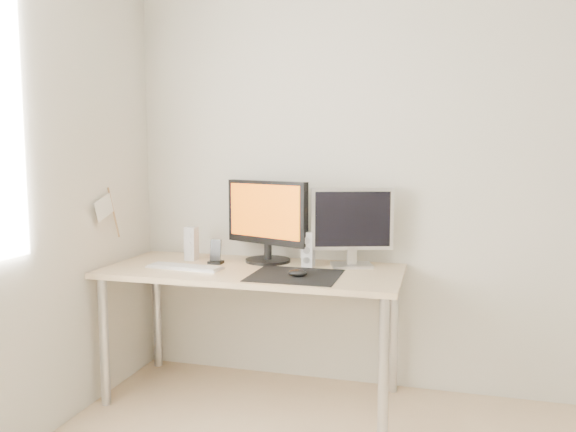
{
  "coord_description": "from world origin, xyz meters",
  "views": [
    {
      "loc": [
        0.04,
        -1.45,
        1.35
      ],
      "look_at": [
        -0.76,
        1.48,
        1.01
      ],
      "focal_mm": 35.0,
      "sensor_mm": 36.0,
      "label": 1
    }
  ],
  "objects_px": {
    "mouse": "(297,273)",
    "keyboard": "(185,267)",
    "phone_dock": "(216,256)",
    "second_monitor": "(352,223)",
    "speaker_right": "(308,249)",
    "desk": "(253,282)",
    "main_monitor": "(267,218)",
    "speaker_left": "(191,244)"
  },
  "relations": [
    {
      "from": "keyboard",
      "to": "main_monitor",
      "type": "bearing_deg",
      "value": 37.34
    },
    {
      "from": "mouse",
      "to": "desk",
      "type": "relative_size",
      "value": 0.06
    },
    {
      "from": "main_monitor",
      "to": "speaker_left",
      "type": "xyz_separation_m",
      "value": [
        -0.44,
        -0.06,
        -0.16
      ]
    },
    {
      "from": "mouse",
      "to": "phone_dock",
      "type": "relative_size",
      "value": 0.71
    },
    {
      "from": "keyboard",
      "to": "mouse",
      "type": "bearing_deg",
      "value": -4.43
    },
    {
      "from": "mouse",
      "to": "keyboard",
      "type": "relative_size",
      "value": 0.23
    },
    {
      "from": "desk",
      "to": "keyboard",
      "type": "distance_m",
      "value": 0.38
    },
    {
      "from": "phone_dock",
      "to": "mouse",
      "type": "bearing_deg",
      "value": -21.98
    },
    {
      "from": "speaker_right",
      "to": "phone_dock",
      "type": "relative_size",
      "value": 1.41
    },
    {
      "from": "desk",
      "to": "keyboard",
      "type": "bearing_deg",
      "value": -164.91
    },
    {
      "from": "keyboard",
      "to": "phone_dock",
      "type": "relative_size",
      "value": 3.08
    },
    {
      "from": "mouse",
      "to": "desk",
      "type": "xyz_separation_m",
      "value": [
        -0.29,
        0.15,
        -0.1
      ]
    },
    {
      "from": "mouse",
      "to": "desk",
      "type": "bearing_deg",
      "value": 153.26
    },
    {
      "from": "speaker_left",
      "to": "speaker_right",
      "type": "bearing_deg",
      "value": -0.99
    },
    {
      "from": "second_monitor",
      "to": "keyboard",
      "type": "bearing_deg",
      "value": -161.69
    },
    {
      "from": "speaker_right",
      "to": "phone_dock",
      "type": "height_order",
      "value": "speaker_right"
    },
    {
      "from": "desk",
      "to": "speaker_left",
      "type": "distance_m",
      "value": 0.47
    },
    {
      "from": "mouse",
      "to": "desk",
      "type": "distance_m",
      "value": 0.34
    },
    {
      "from": "speaker_left",
      "to": "speaker_right",
      "type": "distance_m",
      "value": 0.7
    },
    {
      "from": "second_monitor",
      "to": "speaker_left",
      "type": "bearing_deg",
      "value": -176.48
    },
    {
      "from": "main_monitor",
      "to": "phone_dock",
      "type": "height_order",
      "value": "main_monitor"
    },
    {
      "from": "speaker_right",
      "to": "keyboard",
      "type": "xyz_separation_m",
      "value": [
        -0.64,
        -0.22,
        -0.09
      ]
    },
    {
      "from": "mouse",
      "to": "speaker_right",
      "type": "bearing_deg",
      "value": 91.66
    },
    {
      "from": "desk",
      "to": "second_monitor",
      "type": "height_order",
      "value": "second_monitor"
    },
    {
      "from": "speaker_right",
      "to": "phone_dock",
      "type": "distance_m",
      "value": 0.53
    },
    {
      "from": "desk",
      "to": "mouse",
      "type": "bearing_deg",
      "value": -26.74
    },
    {
      "from": "main_monitor",
      "to": "keyboard",
      "type": "height_order",
      "value": "main_monitor"
    },
    {
      "from": "speaker_right",
      "to": "keyboard",
      "type": "bearing_deg",
      "value": -161.16
    },
    {
      "from": "speaker_right",
      "to": "speaker_left",
      "type": "bearing_deg",
      "value": 179.01
    },
    {
      "from": "second_monitor",
      "to": "desk",
      "type": "bearing_deg",
      "value": -159.52
    },
    {
      "from": "main_monitor",
      "to": "speaker_right",
      "type": "bearing_deg",
      "value": -15.21
    },
    {
      "from": "second_monitor",
      "to": "keyboard",
      "type": "xyz_separation_m",
      "value": [
        -0.87,
        -0.29,
        -0.23
      ]
    },
    {
      "from": "speaker_right",
      "to": "second_monitor",
      "type": "bearing_deg",
      "value": 16.83
    },
    {
      "from": "phone_dock",
      "to": "desk",
      "type": "bearing_deg",
      "value": -15.87
    },
    {
      "from": "phone_dock",
      "to": "keyboard",
      "type": "bearing_deg",
      "value": -124.35
    },
    {
      "from": "mouse",
      "to": "phone_dock",
      "type": "bearing_deg",
      "value": 158.02
    },
    {
      "from": "second_monitor",
      "to": "speaker_right",
      "type": "height_order",
      "value": "second_monitor"
    },
    {
      "from": "mouse",
      "to": "speaker_left",
      "type": "height_order",
      "value": "speaker_left"
    },
    {
      "from": "desk",
      "to": "main_monitor",
      "type": "distance_m",
      "value": 0.38
    },
    {
      "from": "mouse",
      "to": "second_monitor",
      "type": "xyz_separation_m",
      "value": [
        0.22,
        0.34,
        0.22
      ]
    },
    {
      "from": "mouse",
      "to": "speaker_right",
      "type": "xyz_separation_m",
      "value": [
        -0.01,
        0.27,
        0.08
      ]
    },
    {
      "from": "speaker_left",
      "to": "speaker_right",
      "type": "xyz_separation_m",
      "value": [
        0.7,
        -0.01,
        0.0
      ]
    }
  ]
}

